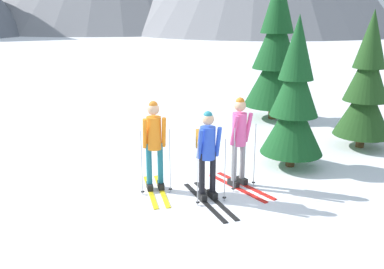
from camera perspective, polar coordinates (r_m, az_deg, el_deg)
The scene contains 7 objects.
ground_plane at distance 8.35m, azimuth 0.46°, elevation -7.88°, with size 400.00×400.00×0.00m, color white.
skier_in_orange at distance 8.23m, azimuth -5.07°, elevation -0.77°, with size 0.61×1.60×1.79m.
skier_in_blue at distance 7.80m, azimuth 2.05°, elevation -2.21°, with size 0.61×1.78×1.70m.
skier_in_pink at distance 8.43m, azimuth 6.31°, elevation -0.45°, with size 0.65×1.70×1.81m.
pine_tree_near at distance 13.89m, azimuth 11.08°, elevation 10.56°, with size 1.90×1.90×4.59m.
pine_tree_mid at distance 11.55m, azimuth 22.17°, elevation 5.91°, with size 1.43×1.43×3.45m.
pine_tree_far at distance 9.61m, azimuth 13.44°, elevation 4.50°, with size 1.38×1.38×3.34m.
Camera 1 is at (-3.10, -6.96, 3.43)m, focal length 40.11 mm.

